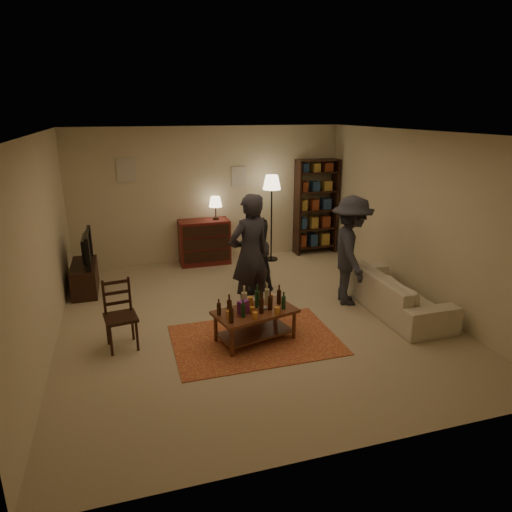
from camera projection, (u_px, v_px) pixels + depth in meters
name	position (u px, v px, depth m)	size (l,w,h in m)	color
floor	(251.00, 317.00, 6.91)	(6.00, 6.00, 0.00)	#C6B793
room_shell	(177.00, 173.00, 8.90)	(6.00, 6.00, 6.00)	beige
rug	(255.00, 340.00, 6.21)	(2.20, 1.50, 0.01)	maroon
coffee_table	(254.00, 314.00, 6.09)	(1.18, 0.83, 0.78)	brown
dining_chair	(120.00, 312.00, 5.92)	(0.45, 0.45, 0.93)	black
tv_stand	(84.00, 270.00, 7.77)	(0.40, 1.00, 1.06)	black
dresser	(205.00, 241.00, 9.19)	(1.00, 0.50, 1.36)	maroon
bookshelf	(316.00, 206.00, 9.75)	(0.90, 0.34, 2.02)	black
floor_lamp	(272.00, 188.00, 9.09)	(0.36, 0.36, 1.76)	black
sofa	(395.00, 292.00, 7.06)	(2.08, 0.81, 0.61)	beige
person_left	(250.00, 254.00, 6.85)	(0.67, 0.44, 1.84)	#28272F
person_right	(251.00, 244.00, 7.64)	(0.82, 0.64, 1.68)	#27272E
person_by_sofa	(351.00, 251.00, 7.18)	(1.13, 0.65, 1.74)	#292B32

